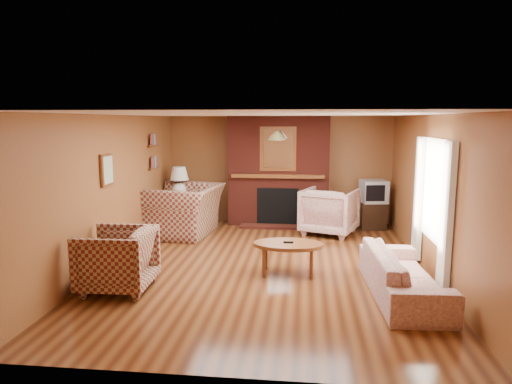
# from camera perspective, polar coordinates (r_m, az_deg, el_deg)

# --- Properties ---
(floor) EXTENTS (6.50, 6.50, 0.00)m
(floor) POSITION_cam_1_polar(r_m,az_deg,el_deg) (7.42, 1.36, -9.18)
(floor) COLOR #45210E
(floor) RESTS_ON ground
(ceiling) EXTENTS (6.50, 6.50, 0.00)m
(ceiling) POSITION_cam_1_polar(r_m,az_deg,el_deg) (7.05, 1.43, 9.68)
(ceiling) COLOR white
(ceiling) RESTS_ON wall_back
(wall_back) EXTENTS (6.50, 0.00, 6.50)m
(wall_back) POSITION_cam_1_polar(r_m,az_deg,el_deg) (10.36, 2.91, 2.80)
(wall_back) COLOR brown
(wall_back) RESTS_ON floor
(wall_front) EXTENTS (6.50, 0.00, 6.50)m
(wall_front) POSITION_cam_1_polar(r_m,az_deg,el_deg) (3.98, -2.58, -7.28)
(wall_front) COLOR brown
(wall_front) RESTS_ON floor
(wall_left) EXTENTS (0.00, 6.50, 6.50)m
(wall_left) POSITION_cam_1_polar(r_m,az_deg,el_deg) (7.76, -17.34, 0.32)
(wall_left) COLOR brown
(wall_left) RESTS_ON floor
(wall_right) EXTENTS (0.00, 6.50, 6.50)m
(wall_right) POSITION_cam_1_polar(r_m,az_deg,el_deg) (7.37, 21.15, -0.32)
(wall_right) COLOR brown
(wall_right) RESTS_ON floor
(fireplace) EXTENTS (2.20, 0.82, 2.40)m
(fireplace) POSITION_cam_1_polar(r_m,az_deg,el_deg) (10.09, 2.82, 2.54)
(fireplace) COLOR #561B13
(fireplace) RESTS_ON floor
(window_right) EXTENTS (0.10, 1.85, 2.00)m
(window_right) POSITION_cam_1_polar(r_m,az_deg,el_deg) (7.18, 21.16, -1.15)
(window_right) COLOR beige
(window_right) RESTS_ON wall_right
(bookshelf) EXTENTS (0.09, 0.55, 0.71)m
(bookshelf) POSITION_cam_1_polar(r_m,az_deg,el_deg) (9.45, -12.57, 4.84)
(bookshelf) COLOR brown
(bookshelf) RESTS_ON wall_left
(botanical_print) EXTENTS (0.05, 0.40, 0.50)m
(botanical_print) POSITION_cam_1_polar(r_m,az_deg,el_deg) (7.43, -18.14, 2.63)
(botanical_print) COLOR brown
(botanical_print) RESTS_ON wall_left
(pendant_light) EXTENTS (0.36, 0.36, 0.48)m
(pendant_light) POSITION_cam_1_polar(r_m,az_deg,el_deg) (9.35, 2.61, 7.06)
(pendant_light) COLOR black
(pendant_light) RESTS_ON ceiling
(plaid_loveseat) EXTENTS (1.50, 1.67, 1.00)m
(plaid_loveseat) POSITION_cam_1_polar(r_m,az_deg,el_deg) (9.40, -8.96, -2.24)
(plaid_loveseat) COLOR maroon
(plaid_loveseat) RESTS_ON floor
(plaid_armchair) EXTENTS (0.97, 0.95, 0.86)m
(plaid_armchair) POSITION_cam_1_polar(r_m,az_deg,el_deg) (6.57, -16.99, -8.07)
(plaid_armchair) COLOR maroon
(plaid_armchair) RESTS_ON floor
(floral_sofa) EXTENTS (0.91, 2.10, 0.60)m
(floral_sofa) POSITION_cam_1_polar(r_m,az_deg,el_deg) (6.42, 17.91, -9.73)
(floral_sofa) COLOR beige
(floral_sofa) RESTS_ON floor
(floral_armchair) EXTENTS (1.31, 1.33, 0.95)m
(floral_armchair) POSITION_cam_1_polar(r_m,az_deg,el_deg) (9.44, 9.19, -2.38)
(floral_armchair) COLOR beige
(floral_armchair) RESTS_ON floor
(coffee_table) EXTENTS (1.05, 0.65, 0.50)m
(coffee_table) POSITION_cam_1_polar(r_m,az_deg,el_deg) (6.94, 4.05, -6.78)
(coffee_table) COLOR brown
(coffee_table) RESTS_ON floor
(side_table) EXTENTS (0.54, 0.54, 0.66)m
(side_table) POSITION_cam_1_polar(r_m,az_deg,el_deg) (10.05, -9.45, -2.53)
(side_table) COLOR brown
(side_table) RESTS_ON floor
(table_lamp) EXTENTS (0.40, 0.40, 0.67)m
(table_lamp) POSITION_cam_1_polar(r_m,az_deg,el_deg) (9.94, -9.56, 1.44)
(table_lamp) COLOR white
(table_lamp) RESTS_ON side_table
(tv_stand) EXTENTS (0.55, 0.51, 0.57)m
(tv_stand) POSITION_cam_1_polar(r_m,az_deg,el_deg) (10.14, 14.37, -2.83)
(tv_stand) COLOR black
(tv_stand) RESTS_ON floor
(crt_tv) EXTENTS (0.59, 0.59, 0.48)m
(crt_tv) POSITION_cam_1_polar(r_m,az_deg,el_deg) (10.04, 14.49, 0.09)
(crt_tv) COLOR #9FA2A7
(crt_tv) RESTS_ON tv_stand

